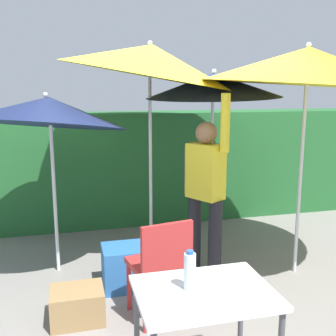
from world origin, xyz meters
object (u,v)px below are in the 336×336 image
object	(u,v)px
bottle_water	(190,271)
crate_cardboard	(77,305)
umbrella_navy	(48,111)
person_vendor	(205,187)
chair_plastic	(161,263)
umbrella_yellow	(308,66)
umbrella_orange	(213,86)
folding_table	(204,305)
cooler_box	(126,267)
umbrella_rainbow	(150,61)

from	to	relation	value
bottle_water	crate_cardboard	bearing A→B (deg)	120.04
umbrella_navy	bottle_water	distance (m)	2.43
person_vendor	chair_plastic	xyz separation A→B (m)	(-0.64, -0.75, -0.42)
umbrella_yellow	umbrella_navy	distance (m)	2.59
umbrella_orange	folding_table	distance (m)	2.88
umbrella_yellow	person_vendor	size ratio (longest dim) A/B	1.27
crate_cardboard	folding_table	bearing A→B (deg)	-57.68
umbrella_navy	person_vendor	distance (m)	1.75
umbrella_yellow	folding_table	world-z (taller)	umbrella_yellow
crate_cardboard	bottle_water	distance (m)	1.47
cooler_box	bottle_water	distance (m)	1.74
umbrella_navy	cooler_box	size ratio (longest dim) A/B	4.52
umbrella_orange	bottle_water	size ratio (longest dim) A/B	8.92
umbrella_navy	bottle_water	bearing A→B (deg)	-68.95
umbrella_rainbow	chair_plastic	size ratio (longest dim) A/B	2.94
umbrella_orange	crate_cardboard	world-z (taller)	umbrella_orange
bottle_water	cooler_box	bearing A→B (deg)	95.55
umbrella_navy	person_vendor	xyz separation A→B (m)	(1.52, -0.44, -0.76)
bottle_water	person_vendor	bearing A→B (deg)	67.80
umbrella_yellow	cooler_box	size ratio (longest dim) A/B	5.39
cooler_box	folding_table	xyz separation A→B (m)	(0.24, -1.63, 0.47)
folding_table	person_vendor	bearing A→B (deg)	70.54
umbrella_yellow	chair_plastic	size ratio (longest dim) A/B	2.69
umbrella_yellow	chair_plastic	bearing A→B (deg)	-161.07
cooler_box	folding_table	bearing A→B (deg)	-81.76
umbrella_rainbow	umbrella_orange	bearing A→B (deg)	-4.19
umbrella_yellow	person_vendor	xyz separation A→B (m)	(-0.96, 0.20, -1.20)
umbrella_rainbow	cooler_box	world-z (taller)	umbrella_rainbow
umbrella_navy	cooler_box	distance (m)	1.72
umbrella_navy	crate_cardboard	distance (m)	1.88
crate_cardboard	chair_plastic	bearing A→B (deg)	-12.48
person_vendor	crate_cardboard	bearing A→B (deg)	-155.82
person_vendor	bottle_water	world-z (taller)	person_vendor
umbrella_yellow	bottle_water	bearing A→B (deg)	-137.75
umbrella_rainbow	person_vendor	world-z (taller)	umbrella_rainbow
cooler_box	bottle_water	world-z (taller)	bottle_water
crate_cardboard	person_vendor	bearing A→B (deg)	24.18
folding_table	umbrella_orange	bearing A→B (deg)	68.92
crate_cardboard	umbrella_navy	bearing A→B (deg)	100.23
crate_cardboard	cooler_box	bearing A→B (deg)	46.02
person_vendor	bottle_water	size ratio (longest dim) A/B	7.83
umbrella_navy	bottle_water	xyz separation A→B (m)	(0.82, -2.14, -0.81)
umbrella_orange	umbrella_navy	distance (m)	1.86
umbrella_navy	chair_plastic	distance (m)	1.90
umbrella_yellow	person_vendor	bearing A→B (deg)	168.24
umbrella_yellow	folding_table	xyz separation A→B (m)	(-1.57, -1.53, -1.46)
cooler_box	crate_cardboard	size ratio (longest dim) A/B	1.01
umbrella_navy	crate_cardboard	world-z (taller)	umbrella_navy
cooler_box	umbrella_yellow	bearing A→B (deg)	-3.20
umbrella_orange	person_vendor	size ratio (longest dim) A/B	1.14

